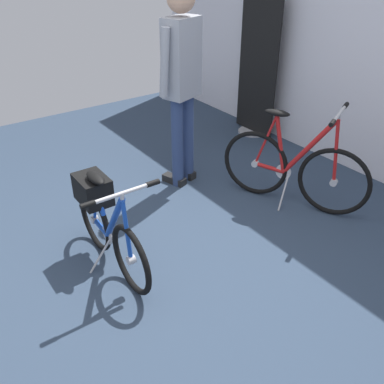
# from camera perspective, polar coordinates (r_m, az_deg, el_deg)

# --- Properties ---
(ground_plane) EXTENTS (7.31, 7.31, 0.00)m
(ground_plane) POSITION_cam_1_polar(r_m,az_deg,el_deg) (3.10, -1.40, -11.02)
(ground_plane) COLOR #2D3D51
(floor_banner_stand) EXTENTS (0.60, 0.36, 1.59)m
(floor_banner_stand) POSITION_cam_1_polar(r_m,az_deg,el_deg) (5.16, 8.72, 15.24)
(floor_banner_stand) COLOR #B7B7BC
(floor_banner_stand) RESTS_ON ground_plane
(folding_bike_foreground) EXTENTS (1.07, 0.53, 0.76)m
(folding_bike_foreground) POSITION_cam_1_polar(r_m,az_deg,el_deg) (3.06, -11.53, -3.59)
(folding_bike_foreground) COLOR black
(folding_bike_foreground) RESTS_ON ground_plane
(display_bike_left) EXTENTS (1.22, 0.67, 0.92)m
(display_bike_left) POSITION_cam_1_polar(r_m,az_deg,el_deg) (3.81, 13.39, 3.11)
(display_bike_left) COLOR black
(display_bike_left) RESTS_ON ground_plane
(visitor_near_wall) EXTENTS (0.34, 0.51, 1.78)m
(visitor_near_wall) POSITION_cam_1_polar(r_m,az_deg,el_deg) (3.83, -1.39, 15.14)
(visitor_near_wall) COLOR navy
(visitor_near_wall) RESTS_ON ground_plane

